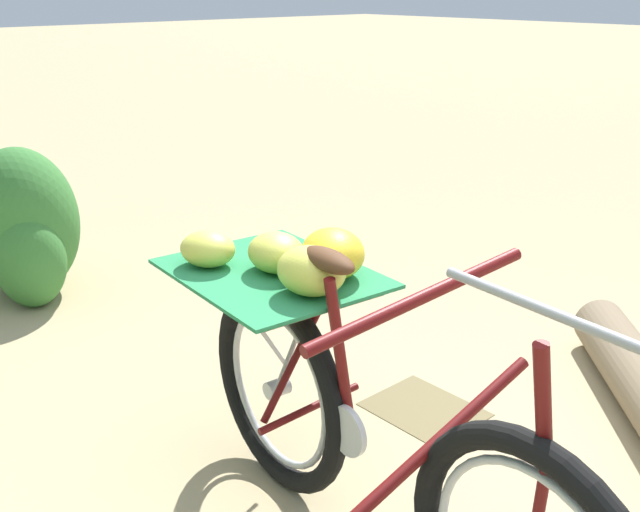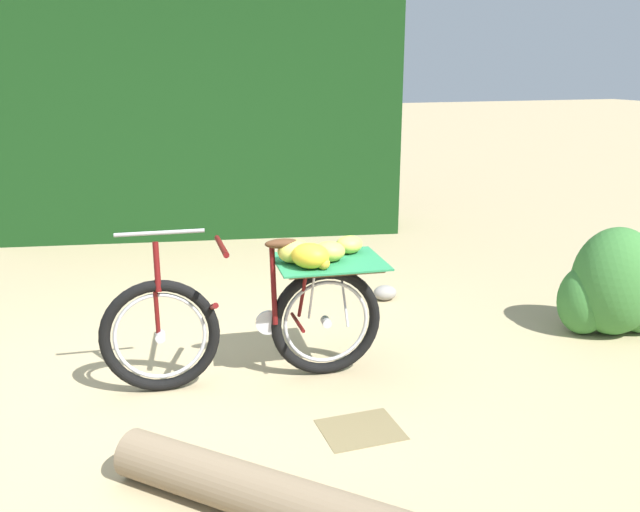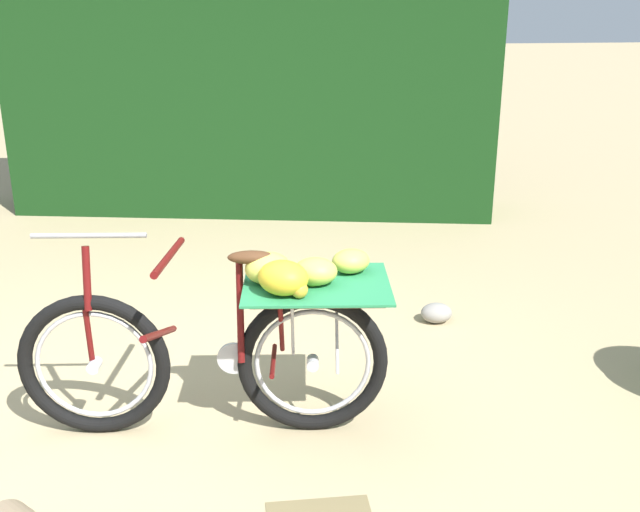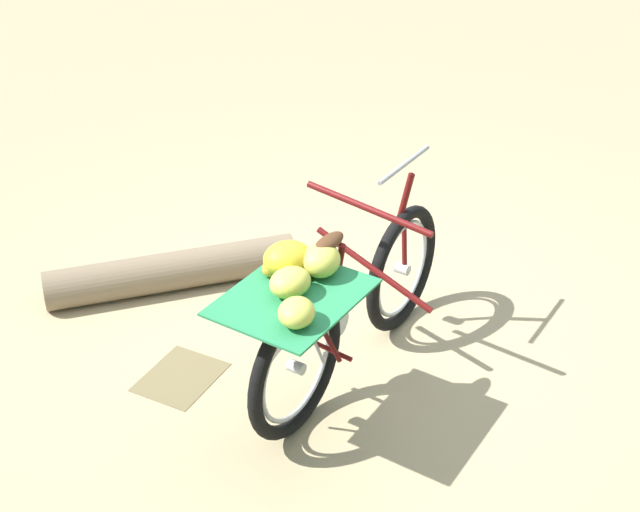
# 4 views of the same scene
# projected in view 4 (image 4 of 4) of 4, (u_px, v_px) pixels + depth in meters

# --- Properties ---
(ground_plane) EXTENTS (60.00, 60.00, 0.00)m
(ground_plane) POSITION_uv_depth(u_px,v_px,m) (372.00, 347.00, 5.01)
(ground_plane) COLOR tan
(bicycle) EXTENTS (1.80, 0.72, 1.03)m
(bicycle) POSITION_uv_depth(u_px,v_px,m) (340.00, 304.00, 4.49)
(bicycle) COLOR black
(bicycle) RESTS_ON ground_plane
(fallen_log) EXTENTS (1.24, 1.23, 0.24)m
(fallen_log) POSITION_uv_depth(u_px,v_px,m) (172.00, 271.00, 5.47)
(fallen_log) COLOR #7F6B51
(fallen_log) RESTS_ON ground_plane
(leaf_litter_patch) EXTENTS (0.44, 0.36, 0.01)m
(leaf_litter_patch) POSITION_uv_depth(u_px,v_px,m) (181.00, 377.00, 4.78)
(leaf_litter_patch) COLOR olive
(leaf_litter_patch) RESTS_ON ground_plane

